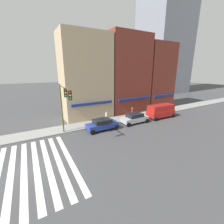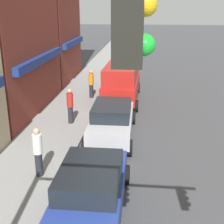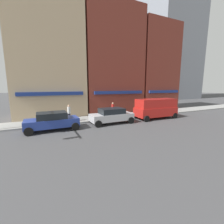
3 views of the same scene
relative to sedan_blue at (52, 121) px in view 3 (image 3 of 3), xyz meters
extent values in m
cube|color=tan|center=(0.38, 6.80, 6.15)|extent=(8.12, 5.00, 13.98)
cube|color=navy|center=(0.38, 4.15, 2.16)|extent=(6.90, 0.30, 0.40)
cube|color=maroon|center=(8.83, 6.80, 6.50)|extent=(8.37, 5.00, 14.69)
cube|color=navy|center=(8.83, 4.15, 2.16)|extent=(7.11, 0.30, 0.40)
cube|color=maroon|center=(16.69, 6.80, 6.00)|extent=(6.79, 5.00, 13.67)
cube|color=navy|center=(16.69, 4.15, 2.16)|extent=(5.77, 0.30, 0.40)
cube|color=gray|center=(37.26, 24.43, 26.67)|extent=(15.99, 14.27, 55.02)
cube|color=navy|center=(0.00, 0.00, -0.15)|extent=(4.41, 1.82, 0.70)
cube|color=black|center=(0.00, 0.00, 0.47)|extent=(2.43, 1.67, 0.55)
cylinder|color=black|center=(-1.79, 0.90, -0.50)|extent=(0.68, 0.22, 0.68)
cylinder|color=black|center=(-1.79, -0.90, -0.50)|extent=(0.68, 0.22, 0.68)
cylinder|color=black|center=(1.79, 0.90, -0.50)|extent=(0.68, 0.22, 0.68)
cylinder|color=black|center=(1.79, -0.90, -0.50)|extent=(0.68, 0.22, 0.68)
cube|color=#B7B7BC|center=(5.70, 0.00, -0.15)|extent=(4.42, 1.85, 0.70)
cube|color=black|center=(5.70, 0.00, 0.47)|extent=(2.44, 1.68, 0.55)
cylinder|color=black|center=(3.90, 0.90, -0.50)|extent=(0.68, 0.22, 0.68)
cylinder|color=black|center=(3.90, -0.90, -0.50)|extent=(0.68, 0.22, 0.68)
cylinder|color=black|center=(7.49, 0.90, -0.50)|extent=(0.68, 0.22, 0.68)
cylinder|color=black|center=(7.49, -0.90, -0.50)|extent=(0.68, 0.22, 0.68)
cube|color=#B21E19|center=(11.48, 0.00, 0.00)|extent=(5.05, 2.14, 1.00)
cube|color=#B21E19|center=(11.48, 0.00, 1.00)|extent=(4.80, 1.97, 1.00)
cylinder|color=black|center=(9.39, 1.00, -0.50)|extent=(0.68, 0.22, 0.68)
cylinder|color=black|center=(9.39, -1.00, -0.50)|extent=(0.68, 0.22, 0.68)
cylinder|color=black|center=(13.57, 1.00, -0.50)|extent=(0.68, 0.22, 0.68)
cylinder|color=black|center=(13.57, -1.00, -0.50)|extent=(0.68, 0.22, 0.68)
cylinder|color=#23232D|center=(11.46, 1.93, -0.27)|extent=(0.26, 0.26, 0.85)
cylinder|color=orange|center=(11.46, 1.93, 0.51)|extent=(0.32, 0.32, 0.70)
sphere|color=tan|center=(11.46, 1.93, 0.97)|extent=(0.22, 0.22, 0.22)
cylinder|color=#23232D|center=(6.88, 2.20, -0.27)|extent=(0.26, 0.26, 0.85)
cylinder|color=red|center=(6.88, 2.20, 0.51)|extent=(0.32, 0.32, 0.70)
sphere|color=tan|center=(6.88, 2.20, 0.97)|extent=(0.22, 0.22, 0.22)
cylinder|color=#23232D|center=(1.78, 2.12, -0.27)|extent=(0.26, 0.26, 0.85)
cylinder|color=silver|center=(1.78, 2.12, 0.51)|extent=(0.32, 0.32, 0.70)
sphere|color=tan|center=(1.78, 2.12, 0.97)|extent=(0.22, 0.22, 0.22)
camera|label=1|loc=(-8.54, -17.84, 7.32)|focal=24.00mm
camera|label=2|loc=(-7.46, -1.39, 4.95)|focal=50.00mm
camera|label=3|loc=(-0.69, -13.68, 2.95)|focal=24.00mm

